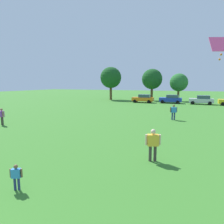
{
  "coord_description": "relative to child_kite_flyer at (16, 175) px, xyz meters",
  "views": [
    {
      "loc": [
        5.62,
        -0.69,
        3.98
      ],
      "look_at": [
        1.76,
        8.95,
        2.49
      ],
      "focal_mm": 32.4,
      "sensor_mm": 36.0,
      "label": 1
    }
  ],
  "objects": [
    {
      "name": "tree_far_right",
      "position": [
        2.95,
        41.85,
        3.53
      ],
      "size": [
        3.92,
        3.92,
        6.1
      ],
      "color": "brown",
      "rests_on": "ground"
    },
    {
      "name": "parked_car_orange_0",
      "position": [
        -3.52,
        35.74,
        0.26
      ],
      "size": [
        4.3,
        2.02,
        1.68
      ],
      "rotation": [
        0.0,
        0.0,
        3.14
      ],
      "color": "orange",
      "rests_on": "ground"
    },
    {
      "name": "child_kite_flyer",
      "position": [
        0.0,
        0.0,
        0.0
      ],
      "size": [
        0.44,
        0.29,
        1.0
      ],
      "rotation": [
        0.0,
        0.0,
        0.39
      ],
      "color": "navy",
      "rests_on": "ground"
    },
    {
      "name": "ground_plane",
      "position": [
        0.34,
        25.42,
        -0.59
      ],
      "size": [
        160.0,
        160.0,
        0.0
      ],
      "primitive_type": "plane",
      "color": "#387528"
    },
    {
      "name": "kite",
      "position": [
        7.13,
        5.71,
        5.13
      ],
      "size": [
        1.28,
        0.89,
        1.11
      ],
      "color": "#F24C8C"
    },
    {
      "name": "parked_car_blue_1",
      "position": [
        1.93,
        36.52,
        0.26
      ],
      "size": [
        4.3,
        2.02,
        1.68
      ],
      "rotation": [
        0.0,
        0.0,
        3.14
      ],
      "color": "#1E38AD",
      "rests_on": "ground"
    },
    {
      "name": "adult_bystander",
      "position": [
        4.19,
        4.74,
        0.41
      ],
      "size": [
        0.76,
        0.47,
        1.68
      ],
      "rotation": [
        0.0,
        0.0,
        0.34
      ],
      "color": "#3F3833",
      "rests_on": "ground"
    },
    {
      "name": "parked_car_silver_2",
      "position": [
        7.56,
        36.43,
        0.26
      ],
      "size": [
        4.3,
        2.02,
        1.68
      ],
      "rotation": [
        0.0,
        0.0,
        3.14
      ],
      "color": "silver",
      "rests_on": "ground"
    },
    {
      "name": "bystander_near_trees",
      "position": [
        -10.87,
        8.47,
        0.37
      ],
      "size": [
        0.73,
        0.46,
        1.62
      ],
      "rotation": [
        0.0,
        0.0,
        2.8
      ],
      "color": "#3F3833",
      "rests_on": "ground"
    },
    {
      "name": "tree_center",
      "position": [
        -2.92,
        41.67,
        4.29
      ],
      "size": [
        4.64,
        4.64,
        7.23
      ],
      "color": "brown",
      "rests_on": "ground"
    },
    {
      "name": "tree_far_left",
      "position": [
        -12.48,
        40.04,
        4.68
      ],
      "size": [
        5.01,
        5.01,
        7.81
      ],
      "color": "brown",
      "rests_on": "ground"
    },
    {
      "name": "bystander_midfield",
      "position": [
        4.1,
        17.38,
        0.4
      ],
      "size": [
        0.73,
        0.51,
        1.67
      ],
      "rotation": [
        0.0,
        0.0,
        0.43
      ],
      "color": "navy",
      "rests_on": "ground"
    }
  ]
}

